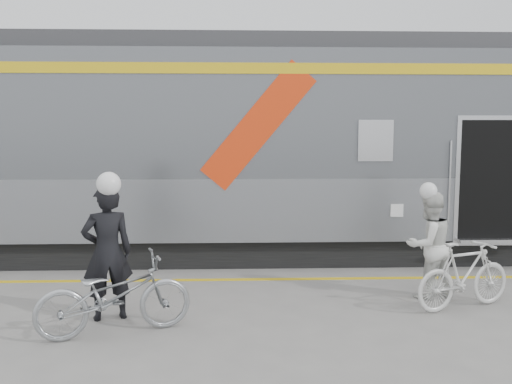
{
  "coord_description": "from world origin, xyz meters",
  "views": [
    {
      "loc": [
        -0.22,
        -6.46,
        2.39
      ],
      "look_at": [
        0.07,
        1.6,
        1.5
      ],
      "focal_mm": 38.0,
      "sensor_mm": 36.0,
      "label": 1
    }
  ],
  "objects_px": {
    "bicycle_left": "(114,295)",
    "woman": "(429,245)",
    "bicycle_right": "(464,275)",
    "man": "(107,253)"
  },
  "relations": [
    {
      "from": "man",
      "to": "woman",
      "type": "bearing_deg",
      "value": 170.16
    },
    {
      "from": "bicycle_left",
      "to": "bicycle_right",
      "type": "bearing_deg",
      "value": -100.06
    },
    {
      "from": "man",
      "to": "bicycle_left",
      "type": "xyz_separation_m",
      "value": [
        0.2,
        -0.55,
        -0.39
      ]
    },
    {
      "from": "bicycle_left",
      "to": "bicycle_right",
      "type": "relative_size",
      "value": 1.17
    },
    {
      "from": "man",
      "to": "bicycle_left",
      "type": "bearing_deg",
      "value": 90.2
    },
    {
      "from": "bicycle_right",
      "to": "bicycle_left",
      "type": "bearing_deg",
      "value": 78.94
    },
    {
      "from": "bicycle_left",
      "to": "woman",
      "type": "bearing_deg",
      "value": -92.38
    },
    {
      "from": "man",
      "to": "bicycle_right",
      "type": "height_order",
      "value": "man"
    },
    {
      "from": "bicycle_left",
      "to": "woman",
      "type": "height_order",
      "value": "woman"
    },
    {
      "from": "man",
      "to": "bicycle_left",
      "type": "height_order",
      "value": "man"
    }
  ]
}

